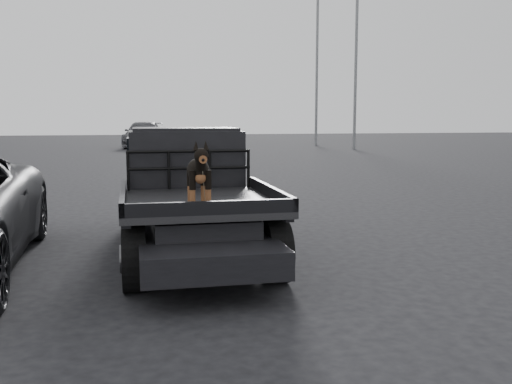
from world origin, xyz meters
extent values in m
plane|color=black|center=(0.00, 0.00, 0.00)|extent=(120.00, 120.00, 0.00)
imported|color=#504F55|center=(0.82, 30.23, 0.68)|extent=(1.46, 4.15, 1.37)
imported|color=#45454A|center=(0.59, 32.02, 0.83)|extent=(3.05, 5.96, 1.65)
cylinder|color=slate|center=(13.16, 26.89, 6.21)|extent=(0.18, 0.18, 12.43)
cylinder|color=slate|center=(12.40, 32.05, 8.10)|extent=(0.18, 0.18, 16.19)
camera|label=1|loc=(-0.20, -6.15, 1.96)|focal=40.00mm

